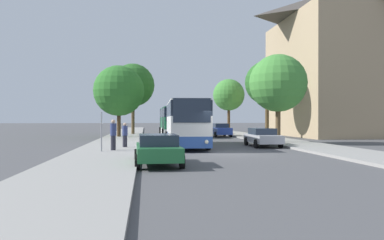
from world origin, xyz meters
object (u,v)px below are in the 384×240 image
tree_left_far (119,91)px  tree_right_near (278,83)px  parked_car_left_curb (158,149)px  tree_right_mid (229,95)px  tree_left_near (133,85)px  bus_stop_sign (101,127)px  tree_right_far (267,83)px  bus_front (185,123)px  pedestrian_waiting_far (125,135)px  pedestrian_waiting_near (113,135)px  bus_middle (173,121)px  parked_car_right_far (220,130)px  parked_car_right_near (262,137)px

tree_left_far → tree_right_near: 17.44m
parked_car_left_curb → tree_right_mid: 39.14m
tree_right_near → tree_left_near: bearing=124.5°
bus_stop_sign → parked_car_left_curb: bearing=-61.6°
tree_left_far → tree_right_far: 15.74m
bus_front → tree_right_near: tree_right_near is taller
bus_front → pedestrian_waiting_far: 4.77m
pedestrian_waiting_near → tree_right_far: bearing=146.7°
bus_stop_sign → tree_right_far: bearing=46.6°
pedestrian_waiting_near → tree_right_far: size_ratio=0.23×
bus_middle → pedestrian_waiting_far: 17.76m
tree_left_far → pedestrian_waiting_near: bearing=-87.2°
parked_car_left_curb → pedestrian_waiting_near: bearing=109.1°
parked_car_left_curb → tree_right_far: 25.62m
parked_car_left_curb → tree_right_far: size_ratio=0.54×
pedestrian_waiting_near → tree_right_near: (12.56, 6.23, 3.81)m
pedestrian_waiting_far → parked_car_right_far: bearing=173.1°
tree_left_near → tree_right_far: tree_left_near is taller
pedestrian_waiting_far → tree_left_far: tree_left_far is taller
bus_middle → pedestrian_waiting_near: (-5.06, -19.55, -0.67)m
bus_front → bus_middle: bearing=91.1°
bus_stop_sign → pedestrian_waiting_far: size_ratio=1.41×
bus_middle → tree_left_near: (-4.65, 4.38, 4.42)m
tree_right_near → tree_right_far: bearing=76.7°
parked_car_left_curb → bus_middle: bearing=82.5°
bus_middle → parked_car_right_far: (5.18, -1.30, -0.97)m
bus_front → tree_left_near: size_ratio=1.25×
parked_car_right_far → tree_right_mid: tree_right_mid is taller
tree_left_near → tree_left_far: 6.77m
parked_car_right_near → tree_left_near: bearing=-62.5°
bus_stop_sign → tree_right_mid: bearing=65.0°
tree_right_far → parked_car_left_curb: bearing=-119.3°
tree_left_far → tree_right_far: size_ratio=0.94×
tree_right_far → bus_middle: bearing=157.2°
bus_front → tree_right_mid: (9.20, 26.30, 3.74)m
tree_left_near → tree_right_far: bearing=-30.5°
bus_middle → pedestrian_waiting_far: (-4.49, -17.16, -0.79)m
bus_stop_sign → pedestrian_waiting_far: bearing=69.5°
bus_middle → bus_stop_sign: bearing=-105.7°
tree_right_near → pedestrian_waiting_far: bearing=-162.2°
tree_right_far → tree_left_far: bearing=173.0°
pedestrian_waiting_near → tree_left_near: size_ratio=0.21×
bus_middle → tree_right_mid: (8.98, 11.11, 3.75)m
parked_car_right_near → parked_car_left_curb: bearing=52.8°
parked_car_right_near → tree_left_near: size_ratio=0.52×
parked_car_left_curb → tree_left_near: bearing=92.1°
tree_right_far → pedestrian_waiting_far: bearing=-137.3°
bus_middle → tree_right_near: (7.50, -13.31, 3.14)m
parked_car_left_curb → tree_right_far: tree_right_far is taller
bus_front → tree_right_near: (7.73, 1.88, 3.14)m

